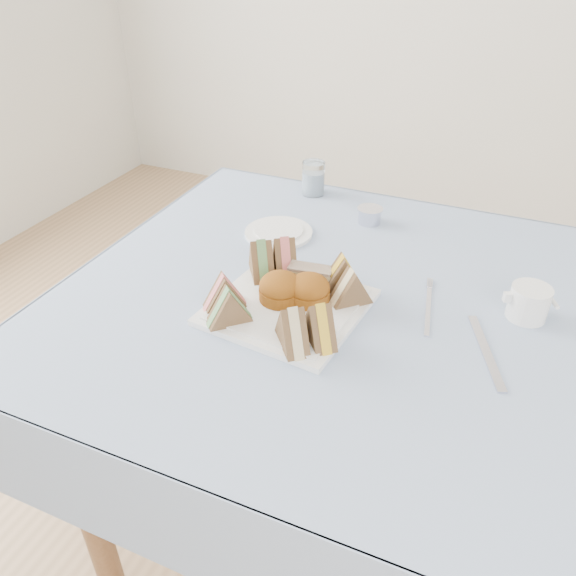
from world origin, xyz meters
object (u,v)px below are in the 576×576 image
at_px(table, 316,420).
at_px(creamer_jug, 529,303).
at_px(serving_plate, 288,307).
at_px(water_glass, 313,178).

xyz_separation_m(table, creamer_jug, (0.39, 0.07, 0.41)).
distance_m(table, creamer_jug, 0.57).
bearing_deg(serving_plate, creamer_jug, 26.73).
relative_size(serving_plate, water_glass, 3.05).
height_order(table, creamer_jug, creamer_jug).
bearing_deg(creamer_jug, serving_plate, 176.34).
distance_m(serving_plate, creamer_jug, 0.45).
bearing_deg(serving_plate, water_glass, 112.54).
distance_m(table, serving_plate, 0.39).
bearing_deg(creamer_jug, table, 166.36).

